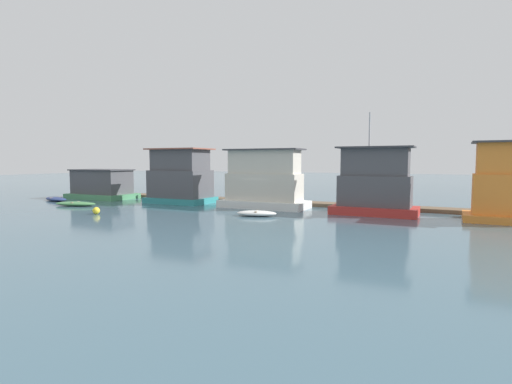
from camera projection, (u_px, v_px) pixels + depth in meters
name	position (u px, v px, depth m)	size (l,w,h in m)	color
ground_plane	(261.00, 207.00, 34.25)	(200.00, 200.00, 0.00)	#426070
dock_walkway	(277.00, 202.00, 37.27)	(51.00, 1.97, 0.30)	brown
houseboat_green	(102.00, 185.00, 42.41)	(6.92, 4.18, 3.10)	#4C9360
houseboat_teal	(180.00, 178.00, 37.95)	(5.94, 4.09, 5.16)	teal
houseboat_white	(264.00, 182.00, 33.88)	(7.45, 3.40, 5.00)	white
houseboat_red	(375.00, 185.00, 29.67)	(6.19, 3.28, 7.58)	red
houseboat_orange	(511.00, 186.00, 25.79)	(5.44, 3.37, 5.28)	orange
dinghy_navy	(56.00, 199.00, 39.92)	(3.81, 2.24, 0.37)	navy
dinghy_green	(75.00, 204.00, 35.41)	(4.06, 2.33, 0.38)	#47844C
dinghy_white	(257.00, 213.00, 28.85)	(3.13, 1.98, 0.41)	white
mooring_post_centre	(391.00, 203.00, 31.55)	(0.29, 0.29, 1.40)	#846B4C
mooring_post_far_right	(151.00, 192.00, 42.30)	(0.31, 0.31, 1.29)	#846B4C
buoy_yellow	(96.00, 211.00, 29.93)	(0.53, 0.53, 0.53)	yellow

